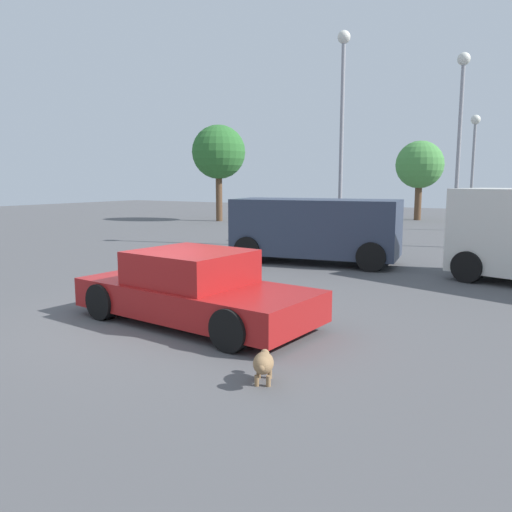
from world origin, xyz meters
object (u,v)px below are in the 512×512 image
at_px(sedan_foreground, 194,290).
at_px(light_post_mid, 460,119).
at_px(light_post_near, 474,151).
at_px(dog, 263,364).
at_px(light_post_far, 342,107).
at_px(suv_dark, 316,228).

relative_size(sedan_foreground, light_post_mid, 0.65).
bearing_deg(light_post_near, sedan_foreground, -94.08).
bearing_deg(dog, light_post_near, 156.51).
height_order(sedan_foreground, light_post_far, light_post_far).
distance_m(dog, suv_dark, 9.32).
bearing_deg(sedan_foreground, light_post_near, 90.72).
bearing_deg(sedan_foreground, dog, -31.15).
height_order(sedan_foreground, light_post_mid, light_post_mid).
xyz_separation_m(light_post_near, light_post_far, (-2.96, -9.34, 1.16)).
height_order(light_post_near, light_post_far, light_post_far).
bearing_deg(light_post_far, suv_dark, -79.36).
distance_m(suv_dark, light_post_mid, 7.39).
bearing_deg(light_post_far, light_post_near, 72.39).
distance_m(suv_dark, light_post_near, 13.30).
distance_m(sedan_foreground, suv_dark, 7.01).
height_order(suv_dark, light_post_mid, light_post_mid).
bearing_deg(suv_dark, light_post_mid, 54.64).
xyz_separation_m(sedan_foreground, light_post_near, (1.41, 19.73, 3.24)).
relative_size(suv_dark, light_post_near, 0.92).
height_order(dog, light_post_mid, light_post_mid).
xyz_separation_m(sedan_foreground, dog, (2.40, -1.74, -0.32)).
distance_m(light_post_mid, light_post_far, 4.24).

